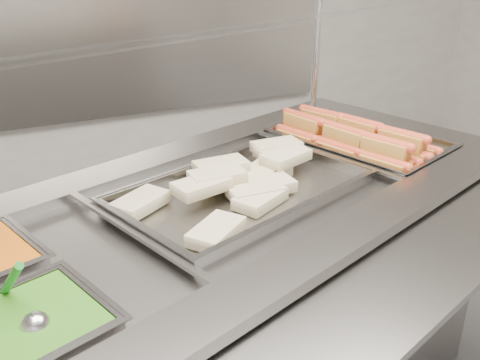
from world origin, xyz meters
name	(u,v)px	position (x,y,z in m)	size (l,w,h in m)	color
back_panel	(103,21)	(0.00, 2.45, 1.20)	(3.00, 0.04, 1.20)	#A6A19C
steam_counter	(228,326)	(-0.11, 0.36, 0.48)	(2.21, 1.51, 0.97)	slate
tray_rail	(392,288)	(0.07, -0.16, 0.92)	(1.93, 0.98, 0.06)	gray
sneeze_guard	(170,46)	(-0.19, 0.58, 1.36)	(1.79, 0.88, 0.48)	silver
pan_hotdogs	(358,150)	(0.53, 0.58, 0.92)	(0.54, 0.68, 0.11)	gray
pan_wraps	(243,195)	(-0.05, 0.38, 0.94)	(0.84, 0.65, 0.08)	gray
pan_peas	(18,346)	(-0.72, -0.01, 0.93)	(0.39, 0.35, 0.11)	gray
hotdogs_in_buns	(353,139)	(0.49, 0.57, 0.98)	(0.42, 0.60, 0.13)	#A76823
tortilla_wraps	(242,178)	(-0.03, 0.42, 0.98)	(0.70, 0.52, 0.08)	tan
serving_spoon	(31,317)	(-0.69, -0.01, 0.98)	(0.09, 0.18, 0.16)	silver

